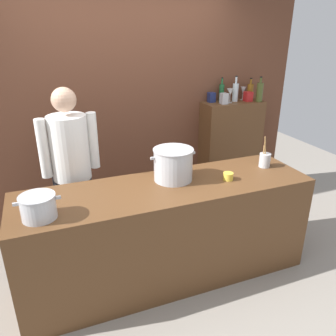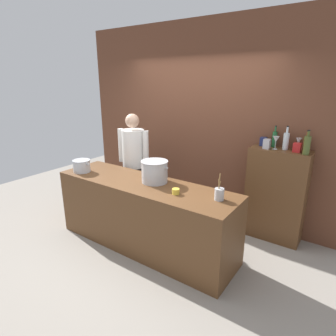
{
  "view_description": "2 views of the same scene",
  "coord_description": "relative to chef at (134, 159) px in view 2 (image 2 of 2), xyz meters",
  "views": [
    {
      "loc": [
        -0.89,
        -2.32,
        2.09
      ],
      "look_at": [
        0.11,
        0.25,
        0.95
      ],
      "focal_mm": 35.57,
      "sensor_mm": 36.0,
      "label": 1
    },
    {
      "loc": [
        2.17,
        -2.55,
        2.15
      ],
      "look_at": [
        0.15,
        0.32,
        1.04
      ],
      "focal_mm": 30.1,
      "sensor_mm": 36.0,
      "label": 2
    }
  ],
  "objects": [
    {
      "name": "ground_plane",
      "position": [
        0.7,
        -0.61,
        -0.96
      ],
      "size": [
        8.0,
        8.0,
        0.0
      ],
      "primitive_type": "plane",
      "color": "gray"
    },
    {
      "name": "brick_back_panel",
      "position": [
        0.7,
        0.79,
        0.54
      ],
      "size": [
        4.4,
        0.1,
        3.0
      ],
      "primitive_type": "cube",
      "color": "brown",
      "rests_on": "ground_plane"
    },
    {
      "name": "prep_counter",
      "position": [
        0.7,
        -0.61,
        -0.51
      ],
      "size": [
        2.48,
        0.7,
        0.9
      ],
      "primitive_type": "cube",
      "color": "brown",
      "rests_on": "ground_plane"
    },
    {
      "name": "bar_cabinet",
      "position": [
        2.03,
        0.58,
        -0.33
      ],
      "size": [
        0.76,
        0.32,
        1.28
      ],
      "primitive_type": "cube",
      "color": "brown",
      "rests_on": "ground_plane"
    },
    {
      "name": "chef",
      "position": [
        0.0,
        0.0,
        0.0
      ],
      "size": [
        0.52,
        0.38,
        1.66
      ],
      "rotation": [
        0.0,
        0.0,
        3.31
      ],
      "color": "black",
      "rests_on": "ground_plane"
    },
    {
      "name": "stockpot_large",
      "position": [
        0.79,
        -0.5,
        0.07
      ],
      "size": [
        0.4,
        0.34,
        0.28
      ],
      "color": "#B7BABF",
      "rests_on": "prep_counter"
    },
    {
      "name": "stockpot_small",
      "position": [
        -0.3,
        -0.76,
        0.02
      ],
      "size": [
        0.31,
        0.24,
        0.17
      ],
      "color": "#B7BABF",
      "rests_on": "prep_counter"
    },
    {
      "name": "utensil_crock",
      "position": [
        1.71,
        -0.54,
        0.0
      ],
      "size": [
        0.1,
        0.1,
        0.29
      ],
      "color": "#B7BABF",
      "rests_on": "prep_counter"
    },
    {
      "name": "butter_jar",
      "position": [
        1.23,
        -0.68,
        -0.03
      ],
      "size": [
        0.09,
        0.09,
        0.06
      ],
      "primitive_type": "cylinder",
      "color": "yellow",
      "rests_on": "prep_counter"
    },
    {
      "name": "wine_bottle_amber",
      "position": [
        2.31,
        0.65,
        0.42
      ],
      "size": [
        0.08,
        0.08,
        0.27
      ],
      "color": "#8C5919",
      "rests_on": "bar_cabinet"
    },
    {
      "name": "wine_bottle_clear",
      "position": [
        2.07,
        0.62,
        0.43
      ],
      "size": [
        0.07,
        0.07,
        0.31
      ],
      "color": "silver",
      "rests_on": "bar_cabinet"
    },
    {
      "name": "wine_bottle_green",
      "position": [
        1.91,
        0.68,
        0.43
      ],
      "size": [
        0.06,
        0.06,
        0.29
      ],
      "color": "#1E592D",
      "rests_on": "bar_cabinet"
    },
    {
      "name": "wine_bottle_olive",
      "position": [
        2.34,
        0.5,
        0.43
      ],
      "size": [
        0.08,
        0.08,
        0.3
      ],
      "color": "#475123",
      "rests_on": "bar_cabinet"
    },
    {
      "name": "wine_glass_short",
      "position": [
        2.21,
        0.66,
        0.42
      ],
      "size": [
        0.07,
        0.07,
        0.16
      ],
      "color": "silver",
      "rests_on": "bar_cabinet"
    },
    {
      "name": "wine_glass_wide",
      "position": [
        1.96,
        0.56,
        0.44
      ],
      "size": [
        0.08,
        0.08,
        0.17
      ],
      "color": "silver",
      "rests_on": "bar_cabinet"
    },
    {
      "name": "spice_tin_navy",
      "position": [
        1.77,
        0.67,
        0.37
      ],
      "size": [
        0.08,
        0.08,
        0.12
      ],
      "primitive_type": "cube",
      "color": "navy",
      "rests_on": "bar_cabinet"
    },
    {
      "name": "spice_tin_red",
      "position": [
        2.22,
        0.56,
        0.37
      ],
      "size": [
        0.09,
        0.09,
        0.12
      ],
      "primitive_type": "cube",
      "color": "red",
      "rests_on": "bar_cabinet"
    },
    {
      "name": "spice_tin_silver",
      "position": [
        1.86,
        0.52,
        0.38
      ],
      "size": [
        0.08,
        0.08,
        0.13
      ],
      "primitive_type": "cube",
      "color": "#B2B2B7",
      "rests_on": "bar_cabinet"
    }
  ]
}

